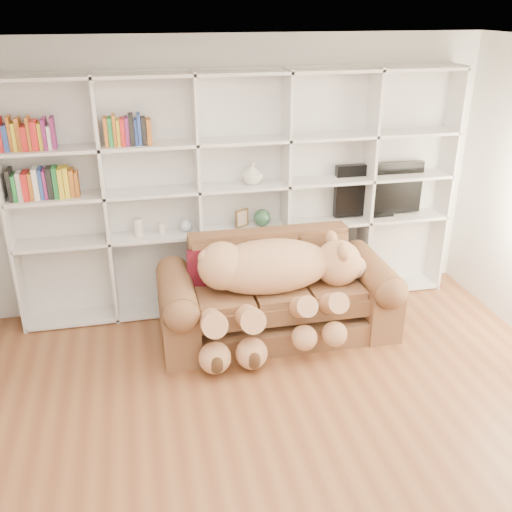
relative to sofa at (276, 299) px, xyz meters
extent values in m
plane|color=brown|center=(-0.20, -1.67, -0.35)|extent=(5.00, 5.00, 0.00)
plane|color=white|center=(-0.20, -1.67, 2.35)|extent=(5.00, 5.00, 0.00)
cube|color=silver|center=(-0.20, 0.83, 1.00)|extent=(5.00, 0.02, 2.70)
cube|color=silver|center=(-0.20, 0.79, 0.85)|extent=(4.40, 0.03, 2.40)
cube|color=silver|center=(-2.40, 0.63, 0.85)|extent=(0.03, 0.35, 2.40)
cube|color=silver|center=(-1.52, 0.63, 0.85)|extent=(0.03, 0.35, 2.40)
cube|color=silver|center=(-0.64, 0.63, 0.85)|extent=(0.03, 0.35, 2.40)
cube|color=silver|center=(0.24, 0.63, 0.85)|extent=(0.03, 0.35, 2.40)
cube|color=silver|center=(1.12, 0.63, 0.85)|extent=(0.03, 0.35, 2.40)
cube|color=silver|center=(2.00, 0.63, 0.85)|extent=(0.03, 0.35, 2.40)
cube|color=silver|center=(-0.20, 0.63, -0.32)|extent=(4.40, 0.35, 0.03)
cube|color=silver|center=(-0.20, 0.63, 0.50)|extent=(4.40, 0.35, 0.03)
cube|color=silver|center=(-0.20, 0.63, 0.95)|extent=(4.40, 0.35, 0.03)
cube|color=silver|center=(-0.20, 0.63, 1.40)|extent=(4.40, 0.35, 0.03)
cube|color=silver|center=(-0.20, 0.63, 2.02)|extent=(4.40, 0.35, 0.03)
cube|color=brown|center=(0.00, -0.04, -0.24)|extent=(2.11, 0.85, 0.22)
cube|color=brown|center=(0.00, -0.06, 0.09)|extent=(1.57, 0.70, 0.30)
cube|color=brown|center=(0.00, 0.34, 0.30)|extent=(1.57, 0.20, 0.55)
cube|color=brown|center=(-0.95, -0.04, -0.07)|extent=(0.32, 0.96, 0.55)
cube|color=brown|center=(0.95, -0.04, -0.07)|extent=(0.32, 0.96, 0.55)
cylinder|color=brown|center=(-0.95, -0.04, 0.20)|extent=(0.32, 0.91, 0.32)
cylinder|color=brown|center=(0.95, -0.04, 0.20)|extent=(0.32, 0.91, 0.32)
ellipsoid|color=tan|center=(-0.09, -0.09, 0.39)|extent=(1.16, 0.56, 0.50)
sphere|color=tan|center=(-0.53, -0.09, 0.44)|extent=(0.44, 0.44, 0.44)
sphere|color=tan|center=(0.57, -0.09, 0.36)|extent=(0.44, 0.44, 0.44)
sphere|color=#D3B28B|center=(0.74, -0.09, 0.30)|extent=(0.22, 0.22, 0.22)
sphere|color=#412A17|center=(0.83, -0.09, 0.29)|extent=(0.07, 0.07, 0.07)
ellipsoid|color=tan|center=(0.55, -0.25, 0.54)|extent=(0.10, 0.17, 0.17)
ellipsoid|color=tan|center=(0.55, 0.06, 0.54)|extent=(0.10, 0.17, 0.17)
sphere|color=tan|center=(-0.67, -0.09, 0.53)|extent=(0.15, 0.15, 0.15)
cylinder|color=tan|center=(0.11, -0.42, 0.12)|extent=(0.19, 0.53, 0.39)
cylinder|color=tan|center=(0.39, -0.42, 0.12)|extent=(0.19, 0.53, 0.39)
cylinder|color=tan|center=(-0.69, -0.42, 0.08)|extent=(0.22, 0.62, 0.45)
cylinder|color=tan|center=(-0.37, -0.42, 0.08)|extent=(0.22, 0.62, 0.45)
sphere|color=tan|center=(0.11, -0.59, -0.10)|extent=(0.23, 0.23, 0.23)
sphere|color=tan|center=(0.39, -0.59, -0.10)|extent=(0.23, 0.23, 0.23)
sphere|color=tan|center=(-0.69, -0.59, -0.18)|extent=(0.28, 0.28, 0.28)
sphere|color=tan|center=(-0.37, -0.59, -0.18)|extent=(0.28, 0.28, 0.28)
cube|color=maroon|center=(-0.63, 0.15, 0.31)|extent=(0.41, 0.28, 0.39)
cube|color=#C4451A|center=(0.82, -0.20, -0.25)|extent=(0.33, 0.32, 0.21)
cube|color=black|center=(1.27, 0.68, 0.81)|extent=(0.96, 0.08, 0.55)
cube|color=black|center=(1.27, 0.68, 0.53)|extent=(0.32, 0.18, 0.04)
cube|color=#503A1B|center=(-0.21, 0.63, 0.61)|extent=(0.14, 0.08, 0.18)
sphere|color=#2C5739|center=(0.01, 0.63, 0.60)|extent=(0.17, 0.17, 0.17)
cylinder|color=beige|center=(-1.24, 0.63, 0.60)|extent=(0.09, 0.09, 0.17)
cylinder|color=beige|center=(-1.01, 0.63, 0.57)|extent=(0.07, 0.07, 0.11)
sphere|color=silver|center=(-0.77, 0.63, 0.58)|extent=(0.12, 0.12, 0.12)
imported|color=beige|center=(-0.10, 0.63, 1.07)|extent=(0.26, 0.26, 0.21)
camera|label=1|loc=(-1.23, -4.67, 2.60)|focal=40.00mm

